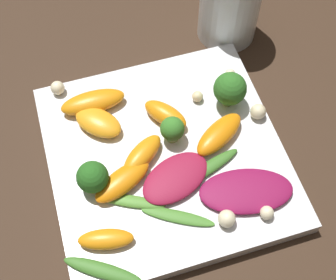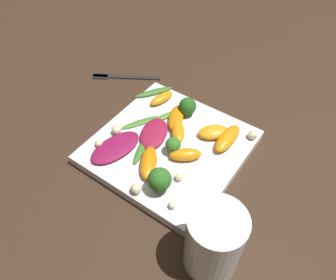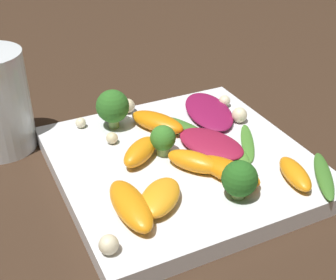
% 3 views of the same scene
% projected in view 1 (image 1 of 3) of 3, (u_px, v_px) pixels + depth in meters
% --- Properties ---
extents(ground_plane, '(2.40, 2.40, 0.00)m').
position_uv_depth(ground_plane, '(166.00, 161.00, 0.55)').
color(ground_plane, '#382619').
extents(plate, '(0.26, 0.26, 0.02)m').
position_uv_depth(plate, '(166.00, 157.00, 0.54)').
color(plate, white).
rests_on(plate, ground_plane).
extents(radicchio_leaf_0, '(0.07, 0.11, 0.01)m').
position_uv_depth(radicchio_leaf_0, '(246.00, 191.00, 0.50)').
color(radicchio_leaf_0, maroon).
rests_on(radicchio_leaf_0, plate).
extents(radicchio_leaf_1, '(0.08, 0.09, 0.01)m').
position_uv_depth(radicchio_leaf_1, '(179.00, 177.00, 0.51)').
color(radicchio_leaf_1, maroon).
rests_on(radicchio_leaf_1, plate).
extents(orange_segment_0, '(0.06, 0.05, 0.02)m').
position_uv_depth(orange_segment_0, '(165.00, 114.00, 0.55)').
color(orange_segment_0, orange).
rests_on(orange_segment_0, plate).
extents(orange_segment_1, '(0.03, 0.06, 0.02)m').
position_uv_depth(orange_segment_1, '(106.00, 239.00, 0.47)').
color(orange_segment_1, orange).
rests_on(orange_segment_1, plate).
extents(orange_segment_2, '(0.06, 0.08, 0.02)m').
position_uv_depth(orange_segment_2, '(122.00, 181.00, 0.51)').
color(orange_segment_2, orange).
rests_on(orange_segment_2, plate).
extents(orange_segment_3, '(0.06, 0.06, 0.02)m').
position_uv_depth(orange_segment_3, '(142.00, 154.00, 0.52)').
color(orange_segment_3, orange).
rests_on(orange_segment_3, plate).
extents(orange_segment_4, '(0.07, 0.07, 0.02)m').
position_uv_depth(orange_segment_4, '(98.00, 122.00, 0.54)').
color(orange_segment_4, orange).
rests_on(orange_segment_4, plate).
extents(orange_segment_5, '(0.06, 0.08, 0.02)m').
position_uv_depth(orange_segment_5, '(220.00, 137.00, 0.53)').
color(orange_segment_5, orange).
rests_on(orange_segment_5, plate).
extents(orange_segment_6, '(0.03, 0.08, 0.02)m').
position_uv_depth(orange_segment_6, '(93.00, 102.00, 0.56)').
color(orange_segment_6, orange).
rests_on(orange_segment_6, plate).
extents(broccoli_floret_0, '(0.03, 0.03, 0.04)m').
position_uv_depth(broccoli_floret_0, '(93.00, 177.00, 0.49)').
color(broccoli_floret_0, '#7A9E51').
rests_on(broccoli_floret_0, plate).
extents(broccoli_floret_1, '(0.03, 0.03, 0.03)m').
position_uv_depth(broccoli_floret_1, '(172.00, 129.00, 0.53)').
color(broccoli_floret_1, '#84AD5B').
rests_on(broccoli_floret_1, plate).
extents(broccoli_floret_2, '(0.04, 0.04, 0.05)m').
position_uv_depth(broccoli_floret_2, '(230.00, 89.00, 0.54)').
color(broccoli_floret_2, '#7A9E51').
rests_on(broccoli_floret_2, plate).
extents(arugula_sprig_0, '(0.04, 0.09, 0.01)m').
position_uv_depth(arugula_sprig_0, '(207.00, 169.00, 0.52)').
color(arugula_sprig_0, '#3D7528').
rests_on(arugula_sprig_0, plate).
extents(arugula_sprig_1, '(0.06, 0.08, 0.01)m').
position_uv_depth(arugula_sprig_1, '(103.00, 270.00, 0.46)').
color(arugula_sprig_1, '#3D7528').
rests_on(arugula_sprig_1, plate).
extents(arugula_sprig_2, '(0.04, 0.07, 0.01)m').
position_uv_depth(arugula_sprig_2, '(132.00, 201.00, 0.50)').
color(arugula_sprig_2, '#518E33').
rests_on(arugula_sprig_2, plate).
extents(arugula_sprig_3, '(0.05, 0.08, 0.00)m').
position_uv_depth(arugula_sprig_3, '(178.00, 217.00, 0.49)').
color(arugula_sprig_3, '#47842D').
rests_on(arugula_sprig_3, plate).
extents(macadamia_nut_0, '(0.01, 0.01, 0.01)m').
position_uv_depth(macadamia_nut_0, '(267.00, 213.00, 0.49)').
color(macadamia_nut_0, beige).
rests_on(macadamia_nut_0, plate).
extents(macadamia_nut_1, '(0.01, 0.01, 0.01)m').
position_uv_depth(macadamia_nut_1, '(197.00, 96.00, 0.56)').
color(macadamia_nut_1, beige).
rests_on(macadamia_nut_1, plate).
extents(macadamia_nut_2, '(0.02, 0.02, 0.02)m').
position_uv_depth(macadamia_nut_2, '(258.00, 112.00, 0.55)').
color(macadamia_nut_2, beige).
rests_on(macadamia_nut_2, plate).
extents(macadamia_nut_3, '(0.02, 0.02, 0.02)m').
position_uv_depth(macadamia_nut_3, '(227.00, 219.00, 0.48)').
color(macadamia_nut_3, beige).
rests_on(macadamia_nut_3, plate).
extents(macadamia_nut_4, '(0.01, 0.01, 0.01)m').
position_uv_depth(macadamia_nut_4, '(230.00, 74.00, 0.58)').
color(macadamia_nut_4, beige).
rests_on(macadamia_nut_4, plate).
extents(macadamia_nut_5, '(0.02, 0.02, 0.02)m').
position_uv_depth(macadamia_nut_5, '(58.00, 88.00, 0.57)').
color(macadamia_nut_5, beige).
rests_on(macadamia_nut_5, plate).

